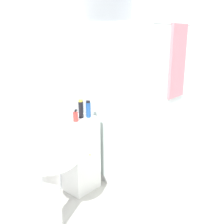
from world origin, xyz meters
name	(u,v)px	position (x,y,z in m)	size (l,w,h in m)	color
wall_back	(31,94)	(0.00, 1.70, 1.25)	(6.40, 0.06, 2.50)	silver
shower_enclosure	(140,139)	(1.16, 1.13, 0.54)	(0.91, 0.94, 1.97)	white
vanity_cabinet	(81,154)	(0.48, 1.51, 0.46)	(0.38, 0.32, 0.91)	white
sink	(50,168)	(-0.19, 1.19, 0.66)	(0.50, 0.50, 1.01)	white
soap_dispenser	(76,116)	(0.37, 1.46, 0.97)	(0.06, 0.06, 0.14)	red
shampoo_bottle_tall_black	(81,109)	(0.50, 1.51, 1.02)	(0.06, 0.06, 0.21)	black
shampoo_bottle_blue	(88,109)	(0.57, 1.46, 1.01)	(0.05, 0.05, 0.20)	#1E4C93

